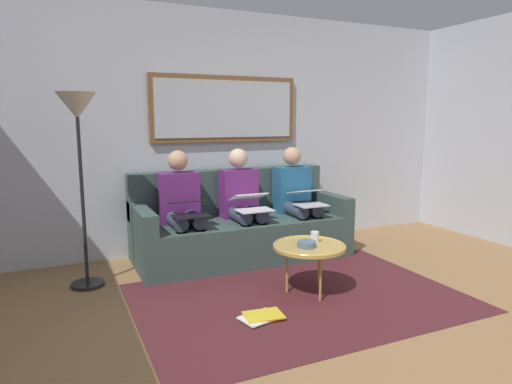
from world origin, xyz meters
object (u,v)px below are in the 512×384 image
at_px(standing_lamp, 78,128).
at_px(bowl, 307,244).
at_px(cup, 315,237).
at_px(magazine_stack, 261,317).
at_px(person_right, 182,205).
at_px(laptop_silver, 307,197).
at_px(person_left, 296,196).
at_px(laptop_black, 189,208).
at_px(framed_mirror, 225,109).
at_px(laptop_white, 251,202).
at_px(couch, 240,227).
at_px(coffee_table, 309,247).
at_px(person_middle, 242,201).

bearing_deg(standing_lamp, bowl, 148.66).
bearing_deg(cup, magazine_stack, 28.11).
xyz_separation_m(person_right, standing_lamp, (0.91, 0.20, 0.76)).
xyz_separation_m(laptop_silver, magazine_stack, (1.09, 1.19, -0.61)).
bearing_deg(person_left, standing_lamp, 5.19).
bearing_deg(laptop_black, laptop_silver, -179.54).
relative_size(framed_mirror, laptop_white, 4.52).
distance_m(couch, coffee_table, 1.23).
bearing_deg(person_right, person_middle, 180.00).
bearing_deg(standing_lamp, cup, 153.50).
bearing_deg(bowl, framed_mirror, -87.54).
height_order(couch, magazine_stack, couch).
distance_m(bowl, laptop_black, 1.19).
xyz_separation_m(cup, standing_lamp, (1.76, -0.88, 0.91)).
xyz_separation_m(person_middle, magazine_stack, (0.45, 1.43, -0.59)).
distance_m(cup, person_middle, 1.11).
bearing_deg(magazine_stack, person_right, -82.41).
relative_size(couch, cup, 24.44).
xyz_separation_m(bowl, laptop_silver, (-0.57, -0.95, 0.19)).
bearing_deg(couch, person_middle, 90.00).
height_order(laptop_silver, laptop_black, laptop_silver).
xyz_separation_m(laptop_silver, person_middle, (0.64, -0.24, -0.03)).
distance_m(coffee_table, laptop_silver, 1.07).
relative_size(laptop_silver, magazine_stack, 1.10).
xyz_separation_m(coffee_table, laptop_silver, (-0.52, -0.91, 0.23)).
height_order(magazine_stack, standing_lamp, standing_lamp).
xyz_separation_m(coffee_table, laptop_white, (0.12, -0.91, 0.23)).
distance_m(bowl, magazine_stack, 0.71).
height_order(framed_mirror, bowl, framed_mirror).
xyz_separation_m(coffee_table, laptop_black, (0.76, -0.90, 0.22)).
bearing_deg(magazine_stack, framed_mirror, -103.38).
bearing_deg(cup, laptop_silver, -116.97).
xyz_separation_m(bowl, person_left, (-0.57, -1.19, 0.17)).
relative_size(couch, magazine_stack, 6.42).
bearing_deg(person_middle, coffee_table, 95.85).
relative_size(couch, laptop_black, 6.59).
xyz_separation_m(framed_mirror, standing_lamp, (1.55, 0.66, -0.18)).
distance_m(coffee_table, cup, 0.13).
bearing_deg(laptop_white, person_right, -20.15).
xyz_separation_m(bowl, magazine_stack, (0.52, 0.25, -0.42)).
bearing_deg(framed_mirror, person_right, 35.52).
height_order(couch, framed_mirror, framed_mirror).
relative_size(cup, bowl, 0.59).
relative_size(couch, bowl, 14.31).
height_order(person_left, laptop_white, person_left).
height_order(couch, laptop_black, couch).
bearing_deg(bowl, laptop_black, -52.78).
height_order(laptop_silver, magazine_stack, laptop_silver).
bearing_deg(standing_lamp, couch, -170.20).
bearing_deg(couch, framed_mirror, -90.00).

